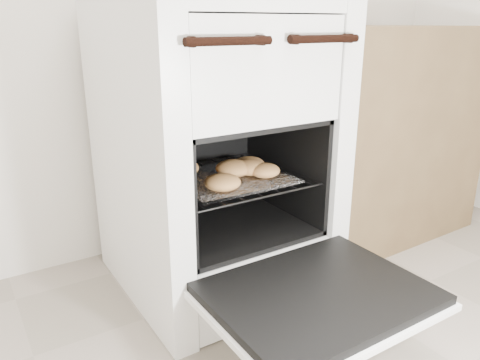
# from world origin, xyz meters

# --- Properties ---
(stove) EXTENTS (0.65, 0.73, 1.00)m
(stove) POSITION_xyz_m (-0.00, 1.14, 0.49)
(stove) COLOR white
(stove) RESTS_ON ground
(oven_door) EXTENTS (0.59, 0.46, 0.04)m
(oven_door) POSITION_xyz_m (-0.00, 0.58, 0.22)
(oven_door) COLOR black
(oven_door) RESTS_ON stove
(oven_rack) EXTENTS (0.48, 0.46, 0.01)m
(oven_rack) POSITION_xyz_m (-0.00, 1.06, 0.42)
(oven_rack) COLOR black
(oven_rack) RESTS_ON stove
(foil_sheet) EXTENTS (0.37, 0.33, 0.01)m
(foil_sheet) POSITION_xyz_m (-0.00, 1.04, 0.42)
(foil_sheet) COLOR white
(foil_sheet) RESTS_ON oven_rack
(baked_rolls) EXTENTS (0.37, 0.33, 0.06)m
(baked_rolls) POSITION_xyz_m (-0.00, 1.04, 0.45)
(baked_rolls) COLOR #BD804B
(baked_rolls) RESTS_ON foil_sheet
(counter) EXTENTS (0.91, 0.62, 0.90)m
(counter) POSITION_xyz_m (0.81, 1.21, 0.45)
(counter) COLOR brown
(counter) RESTS_ON ground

